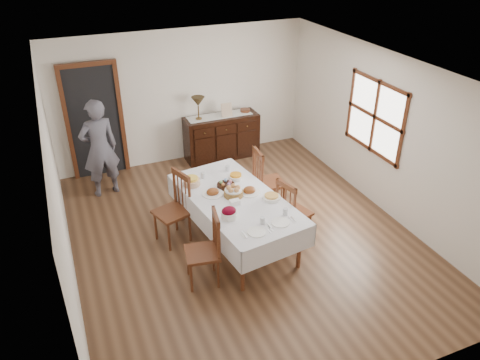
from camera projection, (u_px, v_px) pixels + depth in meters
name	position (u px, v px, depth m)	size (l,w,h in m)	color
ground	(242.00, 236.00, 7.30)	(6.00, 6.00, 0.00)	brown
room_shell	(222.00, 130.00, 6.79)	(5.02, 6.02, 2.65)	silver
dining_table	(235.00, 203.00, 6.84)	(1.48, 2.43, 0.79)	white
chair_left_near	(206.00, 249.00, 6.15)	(0.51, 0.51, 1.06)	#592C18
chair_left_far	(175.00, 208.00, 6.97)	(0.58, 0.58, 1.11)	#592C18
chair_right_near	(292.00, 211.00, 6.97)	(0.53, 0.53, 1.04)	#592C18
chair_right_far	(266.00, 180.00, 7.71)	(0.50, 0.50, 1.12)	#592C18
sideboard	(222.00, 137.00, 9.50)	(1.49, 0.54, 0.90)	black
person	(99.00, 145.00, 7.99)	(0.59, 0.38, 1.88)	#595764
bread_basket	(233.00, 192.00, 6.80)	(0.28, 0.28, 0.17)	brown
egg_basket	(226.00, 185.00, 7.05)	(0.27, 0.27, 0.10)	black
ham_platter_a	(213.00, 192.00, 6.86)	(0.32, 0.32, 0.11)	white
ham_platter_b	(249.00, 191.00, 6.91)	(0.33, 0.33, 0.11)	white
beet_bowl	(229.00, 213.00, 6.30)	(0.22, 0.22, 0.16)	white
carrot_bowl	(236.00, 177.00, 7.25)	(0.22, 0.22, 0.09)	white
pineapple_bowl	(192.00, 181.00, 7.09)	(0.26, 0.26, 0.13)	#D4AA88
casserole_dish	(271.00, 197.00, 6.74)	(0.27, 0.27, 0.07)	white
butter_dish	(235.00, 202.00, 6.61)	(0.15, 0.11, 0.07)	white
setting_left	(258.00, 228.00, 6.09)	(0.44, 0.31, 0.10)	white
setting_right	(282.00, 219.00, 6.28)	(0.44, 0.31, 0.10)	white
glass_far_a	(203.00, 175.00, 7.28)	(0.06, 0.06, 0.10)	silver
glass_far_b	(228.00, 168.00, 7.49)	(0.07, 0.07, 0.09)	silver
runner	(219.00, 116.00, 9.30)	(1.30, 0.35, 0.01)	white
table_lamp	(198.00, 102.00, 8.96)	(0.26, 0.26, 0.46)	brown
picture_frame	(227.00, 110.00, 9.18)	(0.22, 0.08, 0.28)	tan
deco_bowl	(245.00, 110.00, 9.47)	(0.20, 0.20, 0.06)	#592C18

